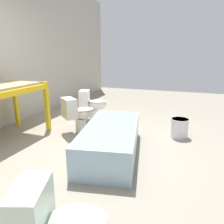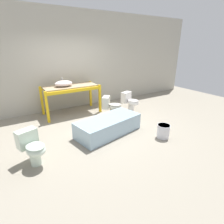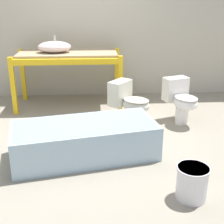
{
  "view_description": "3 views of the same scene",
  "coord_description": "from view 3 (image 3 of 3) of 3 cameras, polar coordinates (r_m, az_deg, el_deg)",
  "views": [
    {
      "loc": [
        -2.64,
        -1.56,
        1.4
      ],
      "look_at": [
        0.33,
        -0.45,
        0.55
      ],
      "focal_mm": 35.0,
      "sensor_mm": 36.0,
      "label": 1
    },
    {
      "loc": [
        -1.91,
        -3.96,
        2.09
      ],
      "look_at": [
        0.25,
        -0.43,
        0.51
      ],
      "focal_mm": 28.0,
      "sensor_mm": 36.0,
      "label": 2
    },
    {
      "loc": [
        0.2,
        -3.83,
        1.81
      ],
      "look_at": [
        0.41,
        -0.48,
        0.53
      ],
      "focal_mm": 50.0,
      "sensor_mm": 36.0,
      "label": 3
    }
  ],
  "objects": [
    {
      "name": "toilet_near",
      "position": [
        4.45,
        3.19,
        1.84
      ],
      "size": [
        0.66,
        0.63,
        0.65
      ],
      "rotation": [
        0.0,
        0.0,
        0.87
      ],
      "color": "silver",
      "rests_on": "ground_plane"
    },
    {
      "name": "toilet_far",
      "position": [
        4.68,
        12.54,
        2.33
      ],
      "size": [
        0.51,
        0.65,
        0.65
      ],
      "rotation": [
        0.0,
        0.0,
        0.34
      ],
      "color": "white",
      "rests_on": "ground_plane"
    },
    {
      "name": "warehouse_wall_rear",
      "position": [
        5.78,
        -5.81,
        18.62
      ],
      "size": [
        10.8,
        0.08,
        3.2
      ],
      "color": "#B2AD9E",
      "rests_on": "ground_plane"
    },
    {
      "name": "bathtub_main",
      "position": [
        3.66,
        -5.0,
        -4.72
      ],
      "size": [
        1.76,
        1.04,
        0.41
      ],
      "rotation": [
        0.0,
        0.0,
        0.2
      ],
      "color": "#99B7CC",
      "rests_on": "ground_plane"
    },
    {
      "name": "bucket_white",
      "position": [
        3.06,
        14.42,
        -12.31
      ],
      "size": [
        0.31,
        0.31,
        0.33
      ],
      "color": "silver",
      "rests_on": "ground_plane"
    },
    {
      "name": "shelving_rack",
      "position": [
        5.27,
        -8.07,
        9.26
      ],
      "size": [
        1.75,
        0.81,
        0.91
      ],
      "color": "yellow",
      "rests_on": "ground_plane"
    },
    {
      "name": "sink_basin",
      "position": [
        5.25,
        -10.48,
        11.64
      ],
      "size": [
        0.54,
        0.38,
        0.26
      ],
      "color": "silver",
      "rests_on": "shelving_rack"
    },
    {
      "name": "ground_plane",
      "position": [
        4.24,
        -5.91,
        -4.58
      ],
      "size": [
        12.0,
        12.0,
        0.0
      ],
      "primitive_type": "plane",
      "color": "gray"
    }
  ]
}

